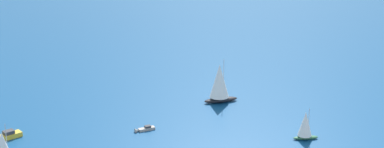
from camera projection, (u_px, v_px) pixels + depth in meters
name	position (u px, v px, depth m)	size (l,w,h in m)	color
sailboat_inshore	(220.00, 83.00, 167.60)	(7.02, 10.43, 12.98)	black
motorboat_offshore	(2.00, 138.00, 144.38)	(3.05, 9.25, 2.64)	gold
motorboat_trailing	(144.00, 129.00, 149.98)	(2.28, 5.48, 1.54)	#9E9993
sailboat_outer_ring_b	(305.00, 125.00, 143.97)	(4.87, 6.40, 8.19)	#33704C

